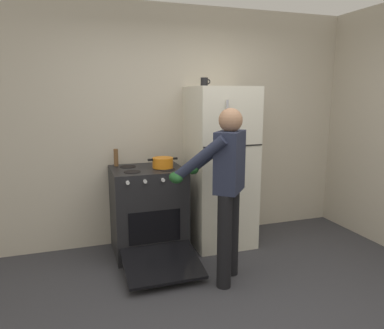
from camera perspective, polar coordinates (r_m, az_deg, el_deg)
ground at (r=3.00m, az=8.93°, el=-23.95°), size 8.00×8.00×0.00m
kitchen_wall_back at (r=4.30m, az=-2.58°, el=6.11°), size 6.00×0.10×2.70m
refrigerator at (r=4.14m, az=4.43°, el=-0.40°), size 0.68×0.72×1.80m
stove_range at (r=4.00m, az=-6.85°, el=-7.38°), size 0.76×1.23×0.94m
person_cook at (r=3.26m, az=5.21°, el=-2.45°), size 0.71×0.73×1.60m
red_pot at (r=3.86m, az=-4.62°, el=0.30°), size 0.32×0.22×0.11m
coffee_mug at (r=4.05m, az=1.98°, el=12.84°), size 0.11×0.08×0.10m
pepper_mill at (r=4.02m, az=-11.87°, el=1.07°), size 0.05×0.05×0.19m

